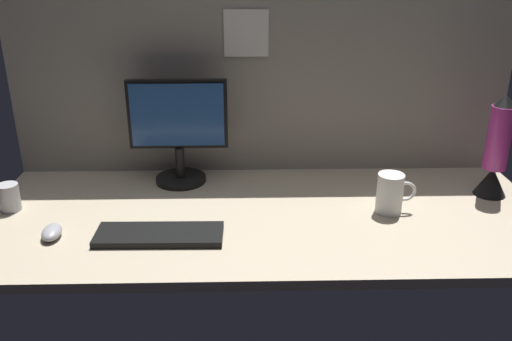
# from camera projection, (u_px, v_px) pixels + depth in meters

# --- Properties ---
(ground_plane) EXTENTS (1.80, 0.80, 0.03)m
(ground_plane) POSITION_uv_depth(u_px,v_px,m) (265.00, 215.00, 1.75)
(ground_plane) COLOR tan
(cubicle_wall_back) EXTENTS (1.80, 0.06, 0.74)m
(cubicle_wall_back) POSITION_uv_depth(u_px,v_px,m) (261.00, 73.00, 1.95)
(cubicle_wall_back) COLOR gray
(cubicle_wall_back) RESTS_ON ground_plane
(monitor) EXTENTS (0.35, 0.18, 0.37)m
(monitor) POSITION_uv_depth(u_px,v_px,m) (178.00, 128.00, 1.90)
(monitor) COLOR black
(monitor) RESTS_ON ground_plane
(keyboard) EXTENTS (0.37, 0.13, 0.02)m
(keyboard) POSITION_uv_depth(u_px,v_px,m) (159.00, 235.00, 1.58)
(keyboard) COLOR black
(keyboard) RESTS_ON ground_plane
(mouse) EXTENTS (0.07, 0.10, 0.03)m
(mouse) POSITION_uv_depth(u_px,v_px,m) (52.00, 232.00, 1.58)
(mouse) COLOR #99999E
(mouse) RESTS_ON ground_plane
(mug_ceramic_white) EXTENTS (0.12, 0.08, 0.13)m
(mug_ceramic_white) POSITION_uv_depth(u_px,v_px,m) (390.00, 193.00, 1.71)
(mug_ceramic_white) COLOR white
(mug_ceramic_white) RESTS_ON ground_plane
(mug_steel) EXTENTS (0.07, 0.07, 0.09)m
(mug_steel) POSITION_uv_depth(u_px,v_px,m) (9.00, 197.00, 1.73)
(mug_steel) COLOR #B2B2B7
(mug_steel) RESTS_ON ground_plane
(lava_lamp) EXTENTS (0.11, 0.11, 0.35)m
(lava_lamp) POSITION_uv_depth(u_px,v_px,m) (496.00, 154.00, 1.80)
(lava_lamp) COLOR black
(lava_lamp) RESTS_ON ground_plane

